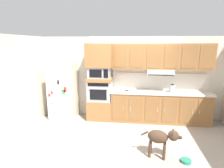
{
  "coord_description": "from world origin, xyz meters",
  "views": [
    {
      "loc": [
        0.09,
        -4.54,
        2.3
      ],
      "look_at": [
        -0.48,
        0.17,
        1.24
      ],
      "focal_mm": 29.23,
      "sensor_mm": 36.0,
      "label": 1
    }
  ],
  "objects_px": {
    "refrigerator": "(63,90)",
    "screwdriver": "(127,90)",
    "dog_food_bowl": "(186,161)",
    "built_in_oven": "(100,90)",
    "dog": "(161,138)",
    "electric_kettle": "(172,88)",
    "microwave": "(100,72)"
  },
  "relations": [
    {
      "from": "refrigerator",
      "to": "screwdriver",
      "type": "relative_size",
      "value": 10.69
    },
    {
      "from": "built_in_oven",
      "to": "refrigerator",
      "type": "bearing_deg",
      "value": -176.58
    },
    {
      "from": "screwdriver",
      "to": "dog_food_bowl",
      "type": "xyz_separation_m",
      "value": [
        1.25,
        -1.92,
        -0.9
      ]
    },
    {
      "from": "dog_food_bowl",
      "to": "built_in_oven",
      "type": "bearing_deg",
      "value": 136.69
    },
    {
      "from": "microwave",
      "to": "dog_food_bowl",
      "type": "relative_size",
      "value": 3.22
    },
    {
      "from": "screwdriver",
      "to": "microwave",
      "type": "bearing_deg",
      "value": 177.09
    },
    {
      "from": "built_in_oven",
      "to": "electric_kettle",
      "type": "height_order",
      "value": "built_in_oven"
    },
    {
      "from": "screwdriver",
      "to": "electric_kettle",
      "type": "height_order",
      "value": "electric_kettle"
    },
    {
      "from": "screwdriver",
      "to": "dog",
      "type": "relative_size",
      "value": 0.21
    },
    {
      "from": "electric_kettle",
      "to": "dog_food_bowl",
      "type": "distance_m",
      "value": 2.16
    },
    {
      "from": "built_in_oven",
      "to": "dog_food_bowl",
      "type": "xyz_separation_m",
      "value": [
        2.08,
        -1.96,
        -0.87
      ]
    },
    {
      "from": "dog_food_bowl",
      "to": "refrigerator",
      "type": "bearing_deg",
      "value": 149.5
    },
    {
      "from": "built_in_oven",
      "to": "screwdriver",
      "type": "height_order",
      "value": "built_in_oven"
    },
    {
      "from": "built_in_oven",
      "to": "screwdriver",
      "type": "relative_size",
      "value": 4.25
    },
    {
      "from": "electric_kettle",
      "to": "dog",
      "type": "height_order",
      "value": "electric_kettle"
    },
    {
      "from": "dog",
      "to": "dog_food_bowl",
      "type": "bearing_deg",
      "value": -2.32
    },
    {
      "from": "built_in_oven",
      "to": "dog_food_bowl",
      "type": "relative_size",
      "value": 3.5
    },
    {
      "from": "refrigerator",
      "to": "electric_kettle",
      "type": "relative_size",
      "value": 7.33
    },
    {
      "from": "dog_food_bowl",
      "to": "dog",
      "type": "bearing_deg",
      "value": 166.14
    },
    {
      "from": "dog",
      "to": "dog_food_bowl",
      "type": "height_order",
      "value": "dog"
    },
    {
      "from": "electric_kettle",
      "to": "dog_food_bowl",
      "type": "relative_size",
      "value": 1.2
    },
    {
      "from": "refrigerator",
      "to": "built_in_oven",
      "type": "height_order",
      "value": "refrigerator"
    },
    {
      "from": "dog",
      "to": "electric_kettle",
      "type": "bearing_deg",
      "value": 85.61
    },
    {
      "from": "screwdriver",
      "to": "dog",
      "type": "xyz_separation_m",
      "value": [
        0.77,
        -1.8,
        -0.49
      ]
    },
    {
      "from": "built_in_oven",
      "to": "dog",
      "type": "bearing_deg",
      "value": -49.04
    },
    {
      "from": "dog_food_bowl",
      "to": "screwdriver",
      "type": "bearing_deg",
      "value": 123.14
    },
    {
      "from": "built_in_oven",
      "to": "screwdriver",
      "type": "bearing_deg",
      "value": -2.91
    },
    {
      "from": "electric_kettle",
      "to": "dog_food_bowl",
      "type": "bearing_deg",
      "value": -90.96
    },
    {
      "from": "built_in_oven",
      "to": "electric_kettle",
      "type": "distance_m",
      "value": 2.11
    },
    {
      "from": "dog",
      "to": "microwave",
      "type": "bearing_deg",
      "value": 142.5
    },
    {
      "from": "microwave",
      "to": "dog",
      "type": "height_order",
      "value": "microwave"
    },
    {
      "from": "microwave",
      "to": "screwdriver",
      "type": "bearing_deg",
      "value": -2.91
    }
  ]
}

